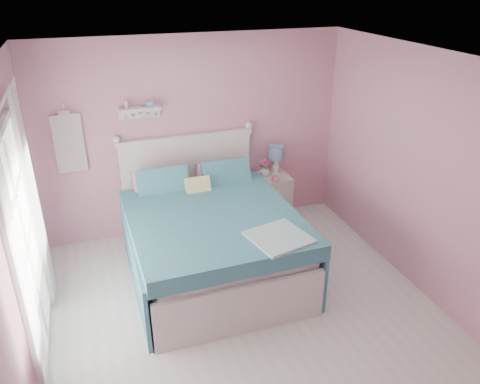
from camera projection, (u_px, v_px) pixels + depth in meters
floor at (252, 325)px, 4.77m from camera, size 4.50×4.50×0.00m
room_shell at (254, 184)px, 4.09m from camera, size 4.50×4.50×4.50m
bed at (210, 238)px, 5.47m from camera, size 1.86×2.34×1.35m
nightstand at (271, 199)px, 6.61m from camera, size 0.48×0.48×0.70m
table_lamp at (276, 154)px, 6.42m from camera, size 0.21×0.21×0.41m
vase at (265, 171)px, 6.46m from camera, size 0.16×0.16×0.15m
teacup at (275, 178)px, 6.31m from camera, size 0.11×0.11×0.07m
roses at (265, 163)px, 6.40m from camera, size 0.14×0.11×0.12m
wall_shelf at (139, 110)px, 5.70m from camera, size 0.50×0.15×0.25m
hanging_dress at (69, 144)px, 5.58m from camera, size 0.34×0.03×0.72m
french_door at (26, 249)px, 4.08m from camera, size 0.04×1.32×2.16m
curtain_near at (23, 288)px, 3.41m from camera, size 0.04×0.40×2.32m
curtain_far at (35, 201)px, 4.68m from camera, size 0.04×0.40×2.32m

